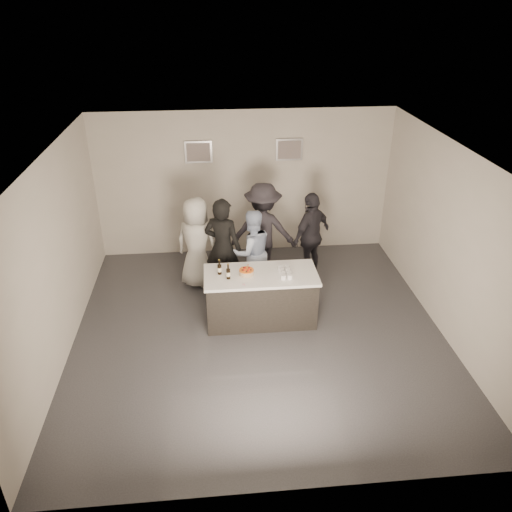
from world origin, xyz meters
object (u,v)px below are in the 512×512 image
bar_counter (261,297)px  person_main_black (223,248)px  cake (247,272)px  person_guest_right (311,236)px  person_main_blue (252,252)px  beer_bottle_a (219,267)px  beer_bottle_b (228,271)px  person_guest_left (197,243)px  person_guest_back (263,230)px

bar_counter → person_main_black: person_main_black is taller
cake → person_guest_right: (1.35, 1.41, -0.07)m
person_main_black → person_main_blue: (0.52, 0.05, -0.13)m
cake → beer_bottle_a: bearing=173.1°
beer_bottle_b → person_main_blue: bearing=66.1°
cake → beer_bottle_a: (-0.44, 0.05, 0.09)m
person_main_blue → person_guest_left: (-0.98, 0.32, 0.07)m
person_main_black → person_guest_right: bearing=-140.1°
beer_bottle_a → person_guest_left: size_ratio=0.15×
person_guest_left → beer_bottle_b: bearing=136.5°
person_guest_right → person_guest_back: size_ratio=0.92×
bar_counter → person_guest_right: size_ratio=1.07×
beer_bottle_a → person_main_blue: bearing=56.1°
person_main_black → beer_bottle_b: bearing=116.2°
bar_counter → person_guest_left: size_ratio=1.06×
person_guest_left → person_guest_right: (2.17, 0.14, -0.01)m
beer_bottle_b → person_main_blue: (0.47, 1.06, -0.22)m
bar_counter → person_main_blue: person_main_blue is taller
bar_counter → person_main_black: 1.19m
bar_counter → cake: size_ratio=7.69×
person_guest_left → beer_bottle_a: bearing=133.3°
person_guest_left → person_guest_back: (1.25, 0.28, 0.07)m
cake → person_guest_right: 1.95m
person_guest_right → person_guest_left: bearing=-37.6°
person_main_black → person_main_blue: size_ratio=1.16×
beer_bottle_b → person_guest_back: bearing=66.1°
beer_bottle_a → person_main_black: (0.08, 0.85, -0.09)m
person_main_black → person_main_blue: person_main_black is taller
beer_bottle_a → person_guest_left: bearing=107.3°
person_main_blue → person_guest_left: person_guest_left is taller
bar_counter → beer_bottle_b: (-0.54, -0.10, 0.58)m
person_guest_left → person_main_black: bearing=167.2°
beer_bottle_b → cake: bearing=19.4°
cake → beer_bottle_b: 0.33m
beer_bottle_a → beer_bottle_b: (0.14, -0.16, 0.00)m
cake → person_guest_right: size_ratio=0.14×
bar_counter → cake: 0.54m
person_main_black → person_guest_back: size_ratio=1.00×
person_main_black → person_guest_left: person_main_black is taller
bar_counter → beer_bottle_b: 0.80m
bar_counter → cake: cake is taller
person_main_blue → bar_counter: bearing=77.1°
person_guest_right → beer_bottle_a: bearing=-3.9°
person_main_blue → person_guest_left: bearing=-35.1°
beer_bottle_a → person_guest_back: (0.87, 1.51, -0.09)m
person_guest_right → beer_bottle_b: bearing=1.4°
beer_bottle_b → beer_bottle_a: bearing=130.3°
person_guest_right → person_guest_back: 0.93m
person_guest_left → person_main_blue: bearing=-172.2°
person_main_black → person_guest_left: size_ratio=1.07×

